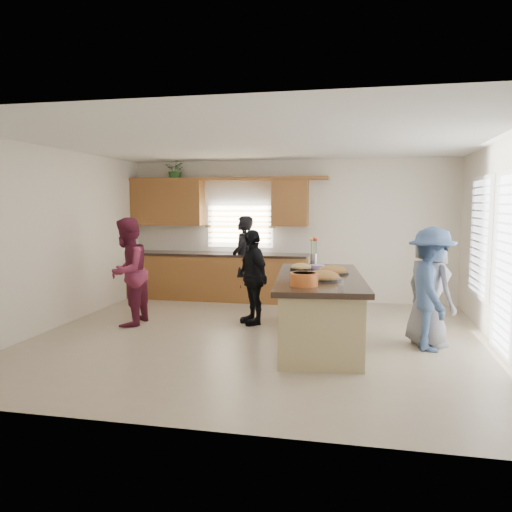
% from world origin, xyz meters
% --- Properties ---
extents(floor, '(6.50, 6.50, 0.00)m').
position_xyz_m(floor, '(0.00, 0.00, 0.00)').
color(floor, tan).
rests_on(floor, ground).
extents(room_shell, '(6.52, 6.02, 2.81)m').
position_xyz_m(room_shell, '(0.00, 0.00, 1.90)').
color(room_shell, silver).
rests_on(room_shell, ground).
extents(back_cabinetry, '(4.08, 0.66, 2.46)m').
position_xyz_m(back_cabinetry, '(-1.47, 2.73, 0.91)').
color(back_cabinetry, brown).
rests_on(back_cabinetry, ground).
extents(right_wall_glazing, '(0.06, 4.00, 2.25)m').
position_xyz_m(right_wall_glazing, '(3.22, -0.13, 1.34)').
color(right_wall_glazing, white).
rests_on(right_wall_glazing, ground).
extents(island, '(1.42, 2.80, 0.95)m').
position_xyz_m(island, '(0.87, -0.08, 0.45)').
color(island, tan).
rests_on(island, ground).
extents(platter_front, '(0.47, 0.47, 0.19)m').
position_xyz_m(platter_front, '(0.95, -0.43, 0.98)').
color(platter_front, black).
rests_on(platter_front, island).
extents(platter_mid, '(0.45, 0.45, 0.18)m').
position_xyz_m(platter_mid, '(1.03, 0.18, 0.98)').
color(platter_mid, black).
rests_on(platter_mid, island).
extents(platter_back, '(0.34, 0.34, 0.14)m').
position_xyz_m(platter_back, '(0.54, 0.52, 0.98)').
color(platter_back, black).
rests_on(platter_back, island).
extents(salad_bowl, '(0.34, 0.34, 0.16)m').
position_xyz_m(salad_bowl, '(0.75, -0.97, 1.04)').
color(salad_bowl, orange).
rests_on(salad_bowl, island).
extents(clear_cup, '(0.08, 0.08, 0.10)m').
position_xyz_m(clear_cup, '(1.19, -0.88, 1.00)').
color(clear_cup, white).
rests_on(clear_cup, island).
extents(plate_stack, '(0.22, 0.22, 0.06)m').
position_xyz_m(plate_stack, '(0.78, 0.67, 0.98)').
color(plate_stack, '#A383BF').
rests_on(plate_stack, island).
extents(flower_vase, '(0.14, 0.14, 0.45)m').
position_xyz_m(flower_vase, '(0.68, 1.15, 1.19)').
color(flower_vase, silver).
rests_on(flower_vase, island).
extents(potted_plant, '(0.46, 0.42, 0.44)m').
position_xyz_m(potted_plant, '(-2.30, 2.82, 2.62)').
color(potted_plant, '#36742E').
rests_on(potted_plant, back_cabinetry).
extents(woman_left_back, '(0.43, 0.64, 1.70)m').
position_xyz_m(woman_left_back, '(-0.85, 2.60, 0.85)').
color(woman_left_back, black).
rests_on(woman_left_back, ground).
extents(woman_left_mid, '(0.67, 0.85, 1.72)m').
position_xyz_m(woman_left_mid, '(-2.20, 0.34, 0.86)').
color(woman_left_mid, maroon).
rests_on(woman_left_mid, ground).
extents(woman_left_front, '(0.84, 0.94, 1.53)m').
position_xyz_m(woman_left_front, '(-0.28, 0.85, 0.76)').
color(woman_left_front, black).
rests_on(woman_left_front, ground).
extents(woman_right_back, '(0.67, 1.09, 1.64)m').
position_xyz_m(woman_right_back, '(2.34, -0.09, 0.82)').
color(woman_right_back, '#3A537F').
rests_on(woman_right_back, ground).
extents(woman_right_front, '(0.86, 0.93, 1.59)m').
position_xyz_m(woman_right_front, '(2.34, 0.09, 0.80)').
color(woman_right_front, slate).
rests_on(woman_right_front, ground).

